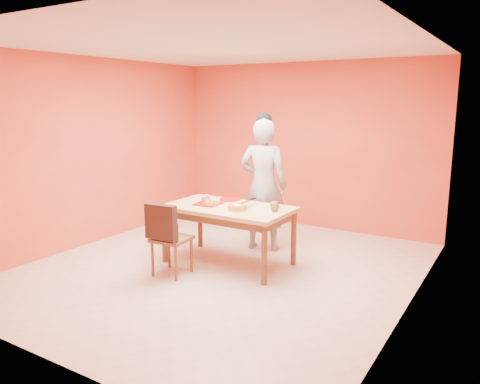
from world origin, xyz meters
The scene contains 17 objects.
floor centered at (0.00, 0.00, 0.00)m, with size 5.00×5.00×0.00m, color beige.
ceiling centered at (0.00, 0.00, 2.70)m, with size 5.00×5.00×0.00m, color silver.
wall_back centered at (0.00, 2.50, 1.35)m, with size 4.50×4.50×0.00m, color #DE5833.
wall_left centered at (-2.25, 0.00, 1.35)m, with size 5.00×5.00×0.00m, color #DE5833.
wall_right centered at (2.25, 0.00, 1.35)m, with size 5.00×5.00×0.00m, color #DE5833.
dining_table centered at (-0.03, 0.21, 0.67)m, with size 1.60×0.90×0.76m.
dining_chair centered at (-0.40, -0.49, 0.47)m, with size 0.45×0.51×0.91m.
pastry_pile centered at (-0.31, 0.17, 0.82)m, with size 0.28×0.28×0.09m, color tan, non-canonical shape.
person centered at (0.05, 0.99, 0.92)m, with size 0.67×0.44×1.85m, color gray.
pastry_platter centered at (-0.31, 0.17, 0.77)m, with size 0.31×0.31×0.02m, color #980F0D.
red_dinner_plate centered at (-0.22, 0.55, 0.77)m, with size 0.28×0.28×0.02m, color #980F0D.
white_cake_plate centered at (0.19, 0.08, 0.77)m, with size 0.26×0.26×0.01m, color white.
sponge_cake centered at (0.19, 0.08, 0.80)m, with size 0.24×0.24×0.05m, color gold.
cake_server centered at (0.20, 0.26, 0.83)m, with size 0.05×0.27×0.01m, color white.
egg_ornament centered at (0.59, 0.27, 0.82)m, with size 0.10×0.08×0.12m, color olive.
magenta_glass centered at (0.58, 0.32, 0.82)m, with size 0.08×0.08×0.11m, color #DF2150.
checker_tin centered at (0.52, 0.47, 0.77)m, with size 0.10×0.10×0.03m, color #351D0E.
Camera 1 is at (3.13, -4.65, 2.08)m, focal length 35.00 mm.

